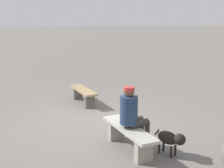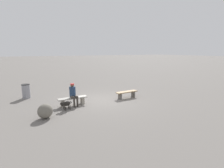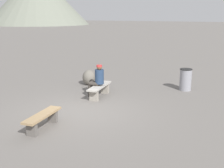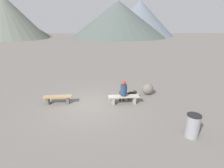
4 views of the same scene
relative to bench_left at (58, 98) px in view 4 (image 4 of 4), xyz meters
The scene contains 11 objects.
ground 1.88m from the bench_left, ahead, with size 210.00×210.00×0.06m, color slate.
bench_left is the anchor object (origin of this frame).
bench_right 3.70m from the bench_left, ahead, with size 1.74×0.49×0.48m.
seated_person 3.70m from the bench_left, ahead, with size 0.42×0.64×1.33m.
dog 4.29m from the bench_left, ahead, with size 0.68×0.41×0.51m.
trash_bin 6.87m from the bench_left, 27.58° to the right, with size 0.54×0.54×0.96m.
boulder 5.51m from the bench_left, 12.67° to the left, with size 0.72×0.60×0.71m, color #6B665B.
distant_peak_0 60.85m from the bench_left, 83.07° to the left, with size 36.61×36.61×13.33m, color #4C5651.
distant_peak_1 74.43m from the bench_left, 76.24° to the left, with size 30.70×30.70×15.24m, color slate.
distant_peak_2 61.45m from the bench_left, 121.01° to the left, with size 26.75×26.75×14.71m, color slate.
distant_peak_4 69.64m from the bench_left, 117.54° to the left, with size 25.13×25.13×8.34m, color #566656.
Camera 4 is at (0.95, -8.42, 4.14)m, focal length 26.88 mm.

